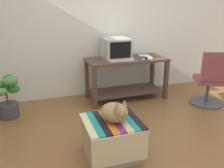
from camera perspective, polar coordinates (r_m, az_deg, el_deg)
ground_plane at (r=2.87m, az=5.60°, el=-15.79°), size 14.00×14.00×0.00m
back_wall at (r=4.32m, az=-5.09°, el=14.41°), size 8.00×0.10×2.60m
desk at (r=4.19m, az=3.30°, el=2.86°), size 1.34×0.60×0.70m
tv_monitor at (r=4.13m, az=0.85°, el=8.15°), size 0.43×0.46×0.33m
keyboard at (r=3.96m, az=2.16°, el=5.50°), size 0.41×0.16×0.02m
book at (r=4.22m, az=7.61°, el=6.20°), size 0.23×0.33×0.03m
ottoman_with_blanket at (r=2.73m, az=-0.04°, el=-12.30°), size 0.58×0.57×0.42m
cat at (r=2.58m, az=0.83°, el=-6.45°), size 0.37×0.40×0.27m
potted_plant at (r=3.83m, az=-22.79°, el=-3.07°), size 0.39×0.35×0.64m
office_chair at (r=4.21m, az=21.49°, el=0.35°), size 0.55×0.55×0.89m
stapler at (r=4.10m, az=7.38°, el=5.92°), size 0.10×0.11×0.04m
pen at (r=4.36m, az=8.05°, el=6.45°), size 0.09×0.12×0.01m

